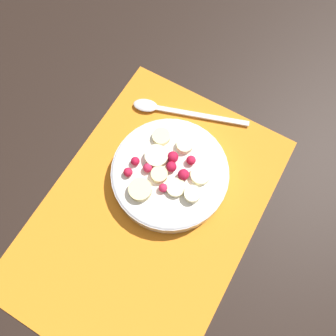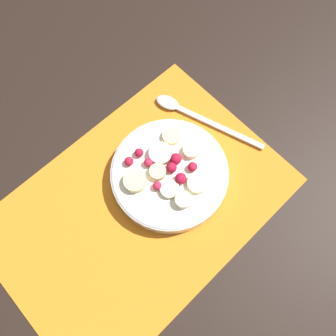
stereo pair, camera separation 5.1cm
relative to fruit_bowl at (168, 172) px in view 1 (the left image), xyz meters
The scene contains 4 objects.
ground_plane 0.07m from the fruit_bowl, ahead, with size 3.00×3.00×0.00m, color black.
placemat 0.07m from the fruit_bowl, ahead, with size 0.47×0.32×0.01m.
fruit_bowl is the anchor object (origin of this frame).
spoon 0.13m from the fruit_bowl, 150.04° to the right, with size 0.08×0.21×0.01m.
Camera 1 is at (0.09, 0.08, 0.53)m, focal length 35.00 mm.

